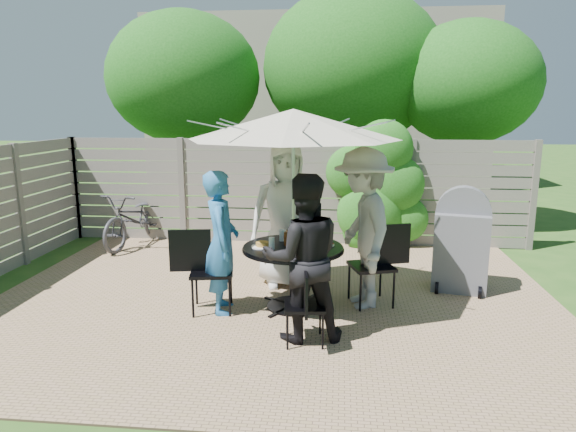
# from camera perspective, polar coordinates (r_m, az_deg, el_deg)

# --- Properties ---
(backyard_envelope) EXTENTS (60.00, 60.00, 5.00)m
(backyard_envelope) POSITION_cam_1_polar(r_m,az_deg,el_deg) (16.09, 3.46, 12.78)
(backyard_envelope) COLOR #274E18
(backyard_envelope) RESTS_ON ground
(patio_table) EXTENTS (1.39, 1.39, 0.77)m
(patio_table) POSITION_cam_1_polar(r_m,az_deg,el_deg) (6.07, 0.57, -5.50)
(patio_table) COLOR black
(patio_table) RESTS_ON ground
(umbrella) EXTENTS (2.88, 2.88, 2.35)m
(umbrella) POSITION_cam_1_polar(r_m,az_deg,el_deg) (5.80, 0.60, 10.14)
(umbrella) COLOR silver
(umbrella) RESTS_ON ground
(chair_back) EXTENTS (0.57, 0.72, 0.93)m
(chair_back) POSITION_cam_1_polar(r_m,az_deg,el_deg) (7.06, -0.40, -5.15)
(chair_back) COLOR black
(chair_back) RESTS_ON ground
(person_back) EXTENTS (1.05, 0.80, 1.93)m
(person_back) POSITION_cam_1_polar(r_m,az_deg,el_deg) (6.76, -0.28, 0.06)
(person_back) COLOR silver
(person_back) RESTS_ON ground
(chair_left) EXTENTS (0.75, 0.56, 1.00)m
(chair_left) POSITION_cam_1_polar(r_m,az_deg,el_deg) (6.11, -8.56, -7.85)
(chair_left) COLOR black
(chair_left) RESTS_ON ground
(person_left) EXTENTS (0.52, 0.68, 1.67)m
(person_left) POSITION_cam_1_polar(r_m,az_deg,el_deg) (5.95, -7.40, -2.97)
(person_left) COLOR #2565A1
(person_left) RESTS_ON ground
(chair_front) EXTENTS (0.45, 0.62, 0.83)m
(chair_front) POSITION_cam_1_polar(r_m,az_deg,el_deg) (5.28, 1.84, -11.57)
(chair_front) COLOR black
(chair_front) RESTS_ON ground
(person_front) EXTENTS (0.96, 0.82, 1.73)m
(person_front) POSITION_cam_1_polar(r_m,az_deg,el_deg) (5.19, 1.68, -4.75)
(person_front) COLOR black
(person_front) RESTS_ON ground
(chair_right) EXTENTS (0.76, 0.60, 1.00)m
(chair_right) POSITION_cam_1_polar(r_m,az_deg,el_deg) (6.33, 9.35, -7.17)
(chair_right) COLOR black
(chair_right) RESTS_ON ground
(person_right) EXTENTS (0.96, 1.36, 1.92)m
(person_right) POSITION_cam_1_polar(r_m,az_deg,el_deg) (6.11, 8.32, -1.40)
(person_right) COLOR #9D9C99
(person_right) RESTS_ON ground
(plate_back) EXTENTS (0.26, 0.26, 0.06)m
(plate_back) POSITION_cam_1_polar(r_m,az_deg,el_deg) (6.35, 0.18, -2.32)
(plate_back) COLOR white
(plate_back) RESTS_ON patio_table
(plate_left) EXTENTS (0.26, 0.26, 0.06)m
(plate_left) POSITION_cam_1_polar(r_m,az_deg,el_deg) (5.97, -2.87, -3.25)
(plate_left) COLOR white
(plate_left) RESTS_ON patio_table
(plate_front) EXTENTS (0.26, 0.26, 0.06)m
(plate_front) POSITION_cam_1_polar(r_m,az_deg,el_deg) (5.66, 1.01, -4.10)
(plate_front) COLOR white
(plate_front) RESTS_ON patio_table
(plate_right) EXTENTS (0.26, 0.26, 0.06)m
(plate_right) POSITION_cam_1_polar(r_m,az_deg,el_deg) (6.05, 3.96, -3.05)
(plate_right) COLOR white
(plate_right) RESTS_ON patio_table
(plate_extra) EXTENTS (0.24, 0.24, 0.06)m
(plate_extra) POSITION_cam_1_polar(r_m,az_deg,el_deg) (5.74, 2.72, -3.87)
(plate_extra) COLOR white
(plate_extra) RESTS_ON patio_table
(glass_back) EXTENTS (0.07, 0.07, 0.14)m
(glass_back) POSITION_cam_1_polar(r_m,az_deg,el_deg) (6.23, -0.68, -2.16)
(glass_back) COLOR silver
(glass_back) RESTS_ON patio_table
(glass_left) EXTENTS (0.07, 0.07, 0.14)m
(glass_left) POSITION_cam_1_polar(r_m,az_deg,el_deg) (5.86, -1.83, -3.06)
(glass_left) COLOR silver
(glass_left) RESTS_ON patio_table
(glass_right) EXTENTS (0.07, 0.07, 0.14)m
(glass_right) POSITION_cam_1_polar(r_m,az_deg,el_deg) (6.13, 2.87, -2.42)
(glass_right) COLOR silver
(glass_right) RESTS_ON patio_table
(syrup_jug) EXTENTS (0.09, 0.09, 0.16)m
(syrup_jug) POSITION_cam_1_polar(r_m,az_deg,el_deg) (6.03, -0.05, -2.54)
(syrup_jug) COLOR #59280C
(syrup_jug) RESTS_ON patio_table
(coffee_cup) EXTENTS (0.08, 0.08, 0.12)m
(coffee_cup) POSITION_cam_1_polar(r_m,az_deg,el_deg) (6.22, 1.24, -2.29)
(coffee_cup) COLOR #C6B293
(coffee_cup) RESTS_ON patio_table
(bicycle) EXTENTS (0.95, 1.89, 0.95)m
(bicycle) POSITION_cam_1_polar(r_m,az_deg,el_deg) (9.29, -16.56, -0.26)
(bicycle) COLOR #333338
(bicycle) RESTS_ON ground
(bbq_grill) EXTENTS (0.77, 0.66, 1.38)m
(bbq_grill) POSITION_cam_1_polar(r_m,az_deg,el_deg) (7.02, 18.68, -2.94)
(bbq_grill) COLOR #58585D
(bbq_grill) RESTS_ON ground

